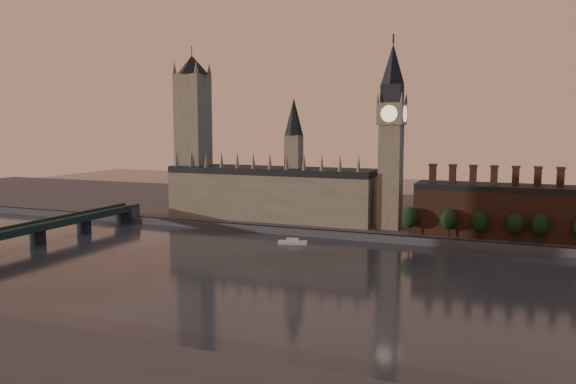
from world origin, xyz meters
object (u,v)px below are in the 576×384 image
object	(u,v)px
victoria_tower	(193,129)
westminster_bridge	(6,237)
big_ben	(391,134)
river_boat	(293,242)

from	to	relation	value
victoria_tower	westminster_bridge	distance (m)	133.21
big_ben	river_boat	bearing A→B (deg)	-134.48
big_ben	river_boat	world-z (taller)	big_ben
westminster_bridge	river_boat	xyz separation A→B (m)	(123.06, 69.99, -6.28)
victoria_tower	big_ben	distance (m)	130.12
victoria_tower	big_ben	xyz separation A→B (m)	(130.00, -5.00, -2.26)
victoria_tower	river_boat	bearing A→B (deg)	-28.45
big_ben	westminster_bridge	distance (m)	205.83
big_ben	westminster_bridge	xyz separation A→B (m)	(-165.00, -112.70, -49.39)
river_boat	victoria_tower	bearing A→B (deg)	135.31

